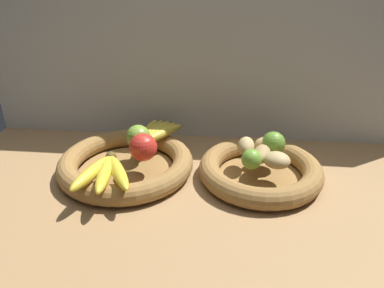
{
  "coord_description": "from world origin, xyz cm",
  "views": [
    {
      "loc": [
        7.39,
        -81.57,
        52.13
      ],
      "look_at": [
        -1.05,
        3.19,
        9.58
      ],
      "focal_mm": 33.72,
      "sensor_mm": 36.0,
      "label": 1
    }
  ],
  "objects_px": {
    "banana_bunch_front": "(105,172)",
    "potato_back": "(269,145)",
    "fruit_bowl_left": "(126,164)",
    "banana_bunch_back": "(155,133)",
    "potato_large": "(262,154)",
    "apple_red_right": "(143,147)",
    "lime_near": "(252,159)",
    "fruit_bowl_right": "(260,170)",
    "lime_far": "(273,143)",
    "potato_small": "(277,161)",
    "apple_green_back": "(138,137)",
    "potato_oblong": "(246,146)"
  },
  "relations": [
    {
      "from": "fruit_bowl_right",
      "to": "potato_back",
      "type": "distance_m",
      "value": 0.08
    },
    {
      "from": "banana_bunch_back",
      "to": "fruit_bowl_left",
      "type": "bearing_deg",
      "value": -117.01
    },
    {
      "from": "potato_large",
      "to": "apple_red_right",
      "type": "bearing_deg",
      "value": -175.32
    },
    {
      "from": "banana_bunch_back",
      "to": "potato_back",
      "type": "bearing_deg",
      "value": -11.66
    },
    {
      "from": "apple_red_right",
      "to": "lime_far",
      "type": "height_order",
      "value": "apple_red_right"
    },
    {
      "from": "apple_red_right",
      "to": "potato_large",
      "type": "bearing_deg",
      "value": 4.68
    },
    {
      "from": "fruit_bowl_left",
      "to": "apple_green_back",
      "type": "height_order",
      "value": "apple_green_back"
    },
    {
      "from": "banana_bunch_back",
      "to": "potato_large",
      "type": "xyz_separation_m",
      "value": [
        0.31,
        -0.12,
        0.01
      ]
    },
    {
      "from": "potato_oblong",
      "to": "potato_large",
      "type": "height_order",
      "value": "potato_oblong"
    },
    {
      "from": "banana_bunch_front",
      "to": "lime_far",
      "type": "xyz_separation_m",
      "value": [
        0.42,
        0.17,
        0.02
      ]
    },
    {
      "from": "apple_red_right",
      "to": "potato_back",
      "type": "bearing_deg",
      "value": 12.63
    },
    {
      "from": "potato_oblong",
      "to": "lime_near",
      "type": "relative_size",
      "value": 1.38
    },
    {
      "from": "apple_red_right",
      "to": "lime_far",
      "type": "distance_m",
      "value": 0.35
    },
    {
      "from": "apple_green_back",
      "to": "lime_near",
      "type": "xyz_separation_m",
      "value": [
        0.31,
        -0.09,
        -0.01
      ]
    },
    {
      "from": "fruit_bowl_left",
      "to": "banana_bunch_front",
      "type": "xyz_separation_m",
      "value": [
        -0.01,
        -0.12,
        0.05
      ]
    },
    {
      "from": "lime_near",
      "to": "potato_oblong",
      "type": "bearing_deg",
      "value": 98.65
    },
    {
      "from": "fruit_bowl_right",
      "to": "potato_oblong",
      "type": "xyz_separation_m",
      "value": [
        -0.04,
        0.03,
        0.05
      ]
    },
    {
      "from": "apple_red_right",
      "to": "potato_small",
      "type": "xyz_separation_m",
      "value": [
        0.35,
        -0.01,
        -0.02
      ]
    },
    {
      "from": "potato_small",
      "to": "lime_far",
      "type": "xyz_separation_m",
      "value": [
        -0.0,
        0.08,
        0.01
      ]
    },
    {
      "from": "potato_oblong",
      "to": "lime_far",
      "type": "height_order",
      "value": "lime_far"
    },
    {
      "from": "fruit_bowl_left",
      "to": "lime_near",
      "type": "relative_size",
      "value": 7.13
    },
    {
      "from": "fruit_bowl_right",
      "to": "potato_small",
      "type": "bearing_deg",
      "value": -45.0
    },
    {
      "from": "lime_far",
      "to": "potato_large",
      "type": "bearing_deg",
      "value": -127.87
    },
    {
      "from": "potato_oblong",
      "to": "apple_green_back",
      "type": "bearing_deg",
      "value": 177.92
    },
    {
      "from": "banana_bunch_back",
      "to": "potato_large",
      "type": "bearing_deg",
      "value": -20.84
    },
    {
      "from": "banana_bunch_front",
      "to": "lime_far",
      "type": "bearing_deg",
      "value": 21.89
    },
    {
      "from": "banana_bunch_front",
      "to": "potato_small",
      "type": "relative_size",
      "value": 2.69
    },
    {
      "from": "fruit_bowl_right",
      "to": "lime_far",
      "type": "distance_m",
      "value": 0.08
    },
    {
      "from": "potato_small",
      "to": "lime_near",
      "type": "height_order",
      "value": "lime_near"
    },
    {
      "from": "apple_red_right",
      "to": "lime_near",
      "type": "xyz_separation_m",
      "value": [
        0.28,
        -0.02,
        -0.01
      ]
    },
    {
      "from": "banana_bunch_front",
      "to": "potato_back",
      "type": "height_order",
      "value": "potato_back"
    },
    {
      "from": "fruit_bowl_left",
      "to": "potato_back",
      "type": "height_order",
      "value": "potato_back"
    },
    {
      "from": "fruit_bowl_left",
      "to": "potato_oblong",
      "type": "relative_size",
      "value": 5.15
    },
    {
      "from": "potato_back",
      "to": "lime_near",
      "type": "distance_m",
      "value": 0.11
    },
    {
      "from": "apple_green_back",
      "to": "potato_back",
      "type": "height_order",
      "value": "apple_green_back"
    },
    {
      "from": "banana_bunch_back",
      "to": "potato_back",
      "type": "distance_m",
      "value": 0.34
    },
    {
      "from": "potato_back",
      "to": "lime_far",
      "type": "xyz_separation_m",
      "value": [
        0.01,
        -0.01,
        0.01
      ]
    },
    {
      "from": "apple_green_back",
      "to": "potato_large",
      "type": "relative_size",
      "value": 0.81
    },
    {
      "from": "apple_green_back",
      "to": "potato_small",
      "type": "distance_m",
      "value": 0.38
    },
    {
      "from": "banana_bunch_back",
      "to": "potato_back",
      "type": "height_order",
      "value": "potato_back"
    },
    {
      "from": "potato_small",
      "to": "lime_far",
      "type": "bearing_deg",
      "value": 91.49
    },
    {
      "from": "banana_bunch_back",
      "to": "potato_oblong",
      "type": "xyz_separation_m",
      "value": [
        0.27,
        -0.09,
        0.01
      ]
    },
    {
      "from": "fruit_bowl_left",
      "to": "potato_large",
      "type": "relative_size",
      "value": 4.47
    },
    {
      "from": "apple_green_back",
      "to": "lime_near",
      "type": "distance_m",
      "value": 0.32
    },
    {
      "from": "banana_bunch_back",
      "to": "potato_small",
      "type": "bearing_deg",
      "value": -23.98
    },
    {
      "from": "banana_bunch_back",
      "to": "fruit_bowl_right",
      "type": "bearing_deg",
      "value": -20.84
    },
    {
      "from": "potato_small",
      "to": "fruit_bowl_left",
      "type": "bearing_deg",
      "value": 174.95
    },
    {
      "from": "banana_bunch_front",
      "to": "lime_near",
      "type": "bearing_deg",
      "value": 12.85
    },
    {
      "from": "banana_bunch_front",
      "to": "lime_near",
      "type": "xyz_separation_m",
      "value": [
        0.35,
        0.08,
        0.01
      ]
    },
    {
      "from": "fruit_bowl_left",
      "to": "banana_bunch_front",
      "type": "height_order",
      "value": "banana_bunch_front"
    }
  ]
}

